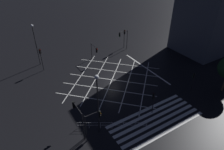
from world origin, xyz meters
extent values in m
plane|color=black|center=(0.00, 0.00, 0.00)|extent=(200.00, 200.00, 0.00)
cube|color=silver|center=(0.00, -9.07, 0.00)|extent=(12.92, 0.50, 0.01)
cube|color=silver|center=(0.00, -9.97, 0.00)|extent=(12.92, 0.50, 0.01)
cube|color=silver|center=(0.00, -10.87, 0.00)|extent=(12.92, 0.50, 0.01)
cube|color=silver|center=(0.00, -11.77, 0.00)|extent=(12.92, 0.50, 0.01)
cube|color=silver|center=(0.00, -12.67, 0.00)|extent=(12.92, 0.50, 0.01)
cube|color=silver|center=(0.00, -13.57, 0.00)|extent=(12.92, 0.50, 0.01)
cube|color=silver|center=(4.06, -4.06, 0.00)|extent=(11.27, 11.27, 0.01)
cube|color=silver|center=(-4.06, -4.06, 0.00)|extent=(11.27, 11.27, 0.01)
cube|color=silver|center=(2.03, -2.03, 0.00)|extent=(11.27, 11.27, 0.01)
cube|color=silver|center=(-2.03, -2.03, 0.00)|extent=(11.27, 11.27, 0.01)
cube|color=silver|center=(0.00, 0.00, 0.00)|extent=(11.27, 11.27, 0.01)
cube|color=silver|center=(0.00, 0.00, 0.00)|extent=(11.27, 11.27, 0.01)
cube|color=silver|center=(-2.03, 2.03, 0.00)|extent=(11.27, 11.27, 0.01)
cube|color=silver|center=(2.03, 2.03, 0.00)|extent=(11.27, 11.27, 0.01)
cube|color=silver|center=(-4.06, 4.06, 0.00)|extent=(11.27, 11.27, 0.01)
cube|color=silver|center=(4.06, 4.06, 0.00)|extent=(11.27, 11.27, 0.01)
cube|color=silver|center=(7.68, 0.00, 0.00)|extent=(0.30, 12.92, 0.01)
cube|color=black|center=(38.66, 5.03, 2.00)|extent=(1.40, 0.06, 1.80)
cube|color=beige|center=(34.91, 5.03, 2.00)|extent=(1.40, 0.06, 1.80)
cube|color=beige|center=(31.15, 5.03, 2.00)|extent=(1.40, 0.06, 1.80)
cube|color=beige|center=(27.40, 5.03, 2.00)|extent=(1.40, 0.06, 1.80)
cube|color=black|center=(23.65, 5.03, 2.00)|extent=(1.40, 0.06, 1.80)
cube|color=black|center=(19.90, 5.03, 2.00)|extent=(1.40, 0.06, 1.80)
cube|color=black|center=(34.91, 5.03, 5.30)|extent=(1.40, 0.06, 1.80)
cube|color=beige|center=(31.15, 5.03, 5.30)|extent=(1.40, 0.06, 1.80)
cube|color=black|center=(27.40, 5.03, 5.30)|extent=(1.40, 0.06, 1.80)
cube|color=black|center=(23.65, 5.03, 5.30)|extent=(1.40, 0.06, 1.80)
cube|color=beige|center=(19.90, 5.03, 5.30)|extent=(1.40, 0.06, 1.80)
cube|color=black|center=(34.91, 5.03, 8.60)|extent=(1.40, 0.06, 1.80)
cube|color=black|center=(31.15, 5.03, 8.60)|extent=(1.40, 0.06, 1.80)
cube|color=black|center=(27.40, 5.03, 8.60)|extent=(1.40, 0.06, 1.80)
cube|color=beige|center=(23.65, 5.03, 8.60)|extent=(1.40, 0.06, 1.80)
cube|color=black|center=(19.90, 5.03, 8.60)|extent=(1.40, 0.06, 1.80)
cylinder|color=black|center=(-9.33, 9.45, 2.24)|extent=(0.11, 0.11, 4.48)
cube|color=black|center=(-9.33, 9.32, 3.98)|extent=(0.28, 0.16, 0.90)
sphere|color=red|center=(-9.33, 9.21, 4.28)|extent=(0.18, 0.18, 0.18)
sphere|color=black|center=(-9.33, 9.21, 3.98)|extent=(0.18, 0.18, 0.18)
sphere|color=black|center=(-9.33, 9.21, 3.68)|extent=(0.18, 0.18, 0.18)
cube|color=black|center=(-9.33, 9.41, 3.98)|extent=(0.36, 0.02, 0.98)
cylinder|color=black|center=(9.40, 9.00, 2.20)|extent=(0.11, 0.11, 4.40)
cylinder|color=black|center=(8.39, 9.00, 4.25)|extent=(2.03, 0.09, 0.09)
cube|color=black|center=(7.37, 9.00, 3.80)|extent=(0.16, 0.28, 0.90)
sphere|color=black|center=(7.26, 9.00, 4.10)|extent=(0.18, 0.18, 0.18)
sphere|color=black|center=(7.26, 9.00, 3.80)|extent=(0.18, 0.18, 0.18)
sphere|color=green|center=(7.26, 9.00, 3.50)|extent=(0.18, 0.18, 0.18)
cube|color=black|center=(7.46, 9.00, 3.80)|extent=(0.02, 0.36, 0.98)
cylinder|color=black|center=(9.26, 9.94, 2.13)|extent=(0.11, 0.11, 4.26)
cube|color=black|center=(9.26, 9.80, 3.76)|extent=(0.28, 0.16, 0.90)
sphere|color=red|center=(9.26, 9.69, 4.06)|extent=(0.18, 0.18, 0.18)
sphere|color=black|center=(9.26, 9.69, 3.76)|extent=(0.18, 0.18, 0.18)
sphere|color=black|center=(9.26, 9.69, 3.46)|extent=(0.18, 0.18, 0.18)
cube|color=black|center=(9.26, 9.89, 3.76)|extent=(0.36, 0.02, 0.98)
cylinder|color=black|center=(-9.15, -8.99, 1.72)|extent=(0.11, 0.11, 3.45)
cylinder|color=black|center=(-8.19, -8.99, 3.30)|extent=(1.92, 0.09, 0.09)
cube|color=black|center=(-7.23, -8.99, 2.85)|extent=(0.16, 0.28, 0.90)
sphere|color=black|center=(-7.12, -8.99, 3.15)|extent=(0.18, 0.18, 0.18)
sphere|color=orange|center=(-7.12, -8.99, 2.85)|extent=(0.18, 0.18, 0.18)
sphere|color=black|center=(-7.12, -8.99, 2.55)|extent=(0.18, 0.18, 0.18)
cube|color=black|center=(-7.32, -8.99, 2.85)|extent=(0.02, 0.36, 0.98)
cylinder|color=black|center=(-9.55, -9.32, 2.16)|extent=(0.11, 0.11, 4.31)
cylinder|color=black|center=(-9.55, -8.07, 4.16)|extent=(0.09, 2.50, 0.09)
cube|color=black|center=(-9.55, -6.82, 3.71)|extent=(0.28, 0.16, 0.90)
sphere|color=black|center=(-9.55, -6.71, 4.01)|extent=(0.18, 0.18, 0.18)
sphere|color=black|center=(-9.55, -6.71, 3.71)|extent=(0.18, 0.18, 0.18)
sphere|color=green|center=(-9.55, -6.71, 3.41)|extent=(0.18, 0.18, 0.18)
cube|color=black|center=(-9.55, -6.91, 3.71)|extent=(0.36, 0.02, 0.98)
cylinder|color=black|center=(0.50, 8.85, 1.76)|extent=(0.11, 0.11, 3.52)
cylinder|color=black|center=(0.50, 7.63, 3.37)|extent=(0.09, 2.43, 0.09)
cube|color=black|center=(0.50, 6.42, 2.92)|extent=(0.28, 0.16, 0.90)
sphere|color=red|center=(0.50, 6.31, 3.22)|extent=(0.18, 0.18, 0.18)
sphere|color=black|center=(0.50, 6.31, 2.92)|extent=(0.18, 0.18, 0.18)
sphere|color=black|center=(0.50, 6.31, 2.62)|extent=(0.18, 0.18, 0.18)
cube|color=black|center=(0.50, 6.51, 2.92)|extent=(0.36, 0.02, 0.98)
cylinder|color=black|center=(0.54, -9.93, 1.68)|extent=(0.11, 0.11, 3.37)
cube|color=black|center=(0.54, -9.80, 2.87)|extent=(0.28, 0.16, 0.90)
sphere|color=red|center=(0.54, -9.68, 3.17)|extent=(0.18, 0.18, 0.18)
sphere|color=black|center=(0.54, -9.68, 2.87)|extent=(0.18, 0.18, 0.18)
sphere|color=black|center=(0.54, -9.68, 2.57)|extent=(0.18, 0.18, 0.18)
cube|color=black|center=(0.54, -9.89, 2.87)|extent=(0.36, 0.02, 0.98)
cylinder|color=black|center=(9.45, -9.22, 1.63)|extent=(0.11, 0.11, 3.26)
cube|color=black|center=(9.45, -9.09, 2.76)|extent=(0.28, 0.16, 0.90)
sphere|color=black|center=(9.45, -8.98, 3.06)|extent=(0.18, 0.18, 0.18)
sphere|color=black|center=(9.45, -8.98, 2.76)|extent=(0.18, 0.18, 0.18)
sphere|color=green|center=(9.45, -8.98, 2.46)|extent=(0.18, 0.18, 0.18)
cube|color=black|center=(9.45, -9.18, 2.76)|extent=(0.36, 0.02, 0.98)
cylinder|color=black|center=(-7.39, -9.02, 4.01)|extent=(0.14, 0.14, 8.02)
sphere|color=white|center=(-7.39, -9.02, 8.18)|extent=(0.51, 0.51, 0.51)
cylinder|color=black|center=(-9.30, 12.07, 3.85)|extent=(0.14, 0.14, 7.70)
sphere|color=white|center=(-9.30, 12.07, 7.85)|extent=(0.49, 0.49, 0.49)
cylinder|color=brown|center=(13.59, -11.92, 1.47)|extent=(0.26, 0.26, 2.93)
cylinder|color=#B7B7BC|center=(-9.54, -7.21, 0.53)|extent=(0.05, 0.05, 1.05)
cylinder|color=#B7B7BC|center=(-8.29, -7.97, 0.53)|extent=(0.05, 0.05, 1.05)
cylinder|color=#B7B7BC|center=(-7.04, -8.74, 0.53)|extent=(0.05, 0.05, 1.05)
cylinder|color=#B7B7BC|center=(-5.79, -9.50, 0.53)|extent=(0.05, 0.05, 1.05)
cylinder|color=#B7B7BC|center=(-4.54, -10.26, 0.53)|extent=(0.05, 0.05, 1.05)
cylinder|color=#B7B7BC|center=(-3.29, -11.02, 0.53)|extent=(0.05, 0.05, 1.05)
cylinder|color=#B7B7BC|center=(-2.04, -11.78, 0.53)|extent=(0.05, 0.05, 1.05)
cylinder|color=#B7B7BC|center=(-5.79, -9.50, 1.01)|extent=(7.52, 4.60, 0.04)
cylinder|color=#B7B7BC|center=(-5.79, -9.50, 0.58)|extent=(7.52, 4.60, 0.04)
camera|label=1|loc=(-15.06, -24.71, 19.68)|focal=32.00mm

